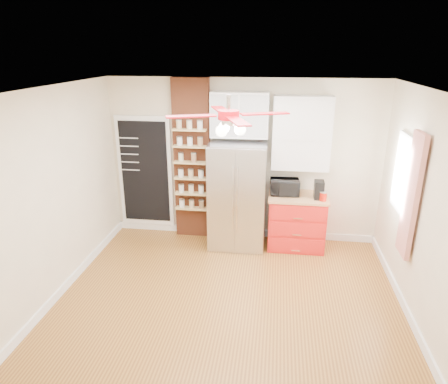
# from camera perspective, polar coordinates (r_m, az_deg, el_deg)

# --- Properties ---
(floor) EXTENTS (4.50, 4.50, 0.00)m
(floor) POSITION_cam_1_polar(r_m,az_deg,el_deg) (5.43, 0.56, -15.25)
(floor) COLOR olive
(floor) RESTS_ON ground
(ceiling) EXTENTS (4.50, 4.50, 0.00)m
(ceiling) POSITION_cam_1_polar(r_m,az_deg,el_deg) (4.46, 0.68, 14.39)
(ceiling) COLOR white
(ceiling) RESTS_ON wall_back
(wall_back) EXTENTS (4.50, 0.02, 2.70)m
(wall_back) POSITION_cam_1_polar(r_m,az_deg,el_deg) (6.68, 2.76, 4.42)
(wall_back) COLOR beige
(wall_back) RESTS_ON floor
(wall_front) EXTENTS (4.50, 0.02, 2.70)m
(wall_front) POSITION_cam_1_polar(r_m,az_deg,el_deg) (3.04, -4.27, -15.90)
(wall_front) COLOR beige
(wall_front) RESTS_ON floor
(wall_left) EXTENTS (0.02, 4.00, 2.70)m
(wall_left) POSITION_cam_1_polar(r_m,az_deg,el_deg) (5.52, -23.25, -0.59)
(wall_left) COLOR beige
(wall_left) RESTS_ON floor
(wall_right) EXTENTS (0.02, 4.00, 2.70)m
(wall_right) POSITION_cam_1_polar(r_m,az_deg,el_deg) (5.05, 26.88, -2.98)
(wall_right) COLOR beige
(wall_right) RESTS_ON floor
(chalkboard) EXTENTS (0.95, 0.05, 1.95)m
(chalkboard) POSITION_cam_1_polar(r_m,az_deg,el_deg) (7.06, -11.20, 2.80)
(chalkboard) COLOR white
(chalkboard) RESTS_ON wall_back
(brick_pillar) EXTENTS (0.60, 0.16, 2.70)m
(brick_pillar) POSITION_cam_1_polar(r_m,az_deg,el_deg) (6.72, -4.56, 4.49)
(brick_pillar) COLOR brown
(brick_pillar) RESTS_ON floor
(fridge) EXTENTS (0.90, 0.70, 1.75)m
(fridge) POSITION_cam_1_polar(r_m,az_deg,el_deg) (6.47, 1.96, -0.49)
(fridge) COLOR #B2B3B7
(fridge) RESTS_ON floor
(upper_glass_cabinet) EXTENTS (0.90, 0.35, 0.70)m
(upper_glass_cabinet) POSITION_cam_1_polar(r_m,az_deg,el_deg) (6.34, 2.28, 11.00)
(upper_glass_cabinet) COLOR white
(upper_glass_cabinet) RESTS_ON wall_back
(red_cabinet) EXTENTS (0.94, 0.64, 0.90)m
(red_cabinet) POSITION_cam_1_polar(r_m,az_deg,el_deg) (6.66, 10.31, -4.13)
(red_cabinet) COLOR red
(red_cabinet) RESTS_ON floor
(upper_shelf_unit) EXTENTS (0.90, 0.30, 1.15)m
(upper_shelf_unit) POSITION_cam_1_polar(r_m,az_deg,el_deg) (6.40, 11.04, 8.23)
(upper_shelf_unit) COLOR white
(upper_shelf_unit) RESTS_ON wall_back
(window) EXTENTS (0.04, 0.75, 1.05)m
(window) POSITION_cam_1_polar(r_m,az_deg,el_deg) (5.79, 24.32, 2.27)
(window) COLOR white
(window) RESTS_ON wall_right
(curtain) EXTENTS (0.06, 0.40, 1.55)m
(curtain) POSITION_cam_1_polar(r_m,az_deg,el_deg) (5.31, 25.20, -0.52)
(curtain) COLOR red
(curtain) RESTS_ON wall_right
(ceiling_fan) EXTENTS (1.40, 1.40, 0.44)m
(ceiling_fan) POSITION_cam_1_polar(r_m,az_deg,el_deg) (4.50, 0.67, 10.89)
(ceiling_fan) COLOR silver
(ceiling_fan) RESTS_ON ceiling
(toaster_oven) EXTENTS (0.47, 0.34, 0.25)m
(toaster_oven) POSITION_cam_1_polar(r_m,az_deg,el_deg) (6.47, 8.65, 0.71)
(toaster_oven) COLOR black
(toaster_oven) RESTS_ON red_cabinet
(coffee_maker) EXTENTS (0.14, 0.20, 0.29)m
(coffee_maker) POSITION_cam_1_polar(r_m,az_deg,el_deg) (6.40, 13.40, 0.31)
(coffee_maker) COLOR black
(coffee_maker) RESTS_ON red_cabinet
(canister_left) EXTENTS (0.12, 0.12, 0.13)m
(canister_left) POSITION_cam_1_polar(r_m,az_deg,el_deg) (6.34, 13.98, -0.64)
(canister_left) COLOR #B8170A
(canister_left) RESTS_ON red_cabinet
(canister_right) EXTENTS (0.12, 0.12, 0.13)m
(canister_right) POSITION_cam_1_polar(r_m,az_deg,el_deg) (6.56, 13.09, 0.11)
(canister_right) COLOR #AC2709
(canister_right) RESTS_ON red_cabinet
(pantry_jar_oats) EXTENTS (0.11, 0.11, 0.13)m
(pantry_jar_oats) POSITION_cam_1_polar(r_m,az_deg,el_deg) (6.62, -6.17, 4.98)
(pantry_jar_oats) COLOR beige
(pantry_jar_oats) RESTS_ON brick_pillar
(pantry_jar_beans) EXTENTS (0.11, 0.11, 0.14)m
(pantry_jar_beans) POSITION_cam_1_polar(r_m,az_deg,el_deg) (6.53, -4.34, 4.88)
(pantry_jar_beans) COLOR #946C4B
(pantry_jar_beans) RESTS_ON brick_pillar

